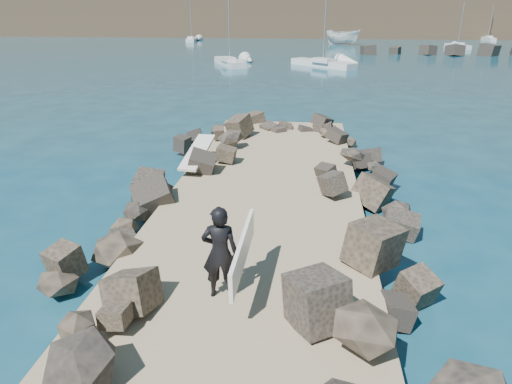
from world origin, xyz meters
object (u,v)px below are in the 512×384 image
surfboard_resting (198,155)px  boat_imported (343,37)px  surfer_with_board (223,252)px  sailboat_c (323,63)px

surfboard_resting → boat_imported: 71.29m
boat_imported → surfer_with_board: (-6.81, -78.62, 0.29)m
sailboat_c → surfboard_resting: bearing=-98.0°
surfer_with_board → sailboat_c: 45.05m
surfboard_resting → surfer_with_board: size_ratio=1.09×
surfboard_resting → sailboat_c: sailboat_c is taller
surfboard_resting → surfer_with_board: bearing=-69.2°
sailboat_c → boat_imported: bearing=83.2°
surfboard_resting → sailboat_c: (5.22, 37.02, -0.70)m
boat_imported → surfer_with_board: size_ratio=2.76×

